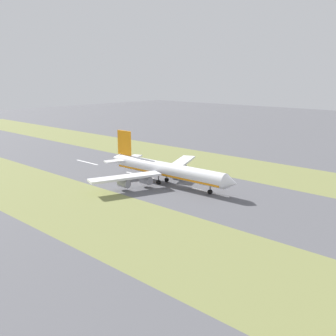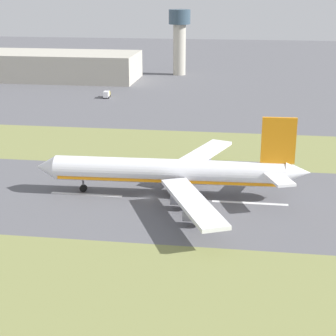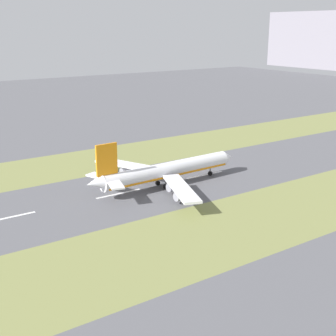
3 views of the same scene
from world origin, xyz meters
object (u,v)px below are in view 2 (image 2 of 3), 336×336
at_px(control_tower, 179,35).
at_px(service_truck, 107,94).
at_px(airplane_main_jet, 176,172).
at_px(terminal_building, 30,65).

relative_size(control_tower, service_truck, 5.82).
bearing_deg(service_truck, control_tower, -18.93).
bearing_deg(airplane_main_jet, terminal_building, 31.57).
bearing_deg(terminal_building, service_truck, -130.81).
height_order(control_tower, service_truck, control_tower).
xyz_separation_m(terminal_building, service_truck, (-46.59, -53.95, -5.44)).
distance_m(terminal_building, service_truck, 71.49).
bearing_deg(service_truck, airplane_main_jet, -158.28).
height_order(terminal_building, control_tower, control_tower).
xyz_separation_m(airplane_main_jet, terminal_building, (163.70, 100.59, 1.08)).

